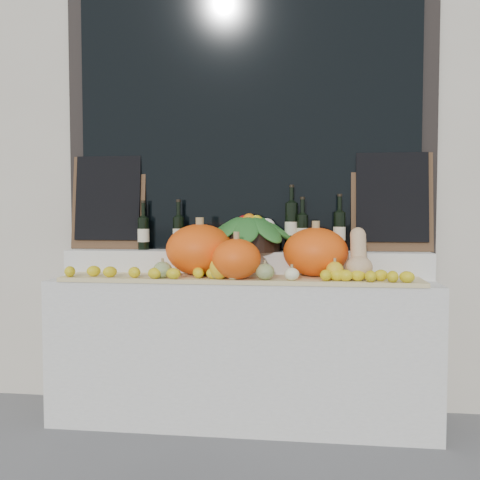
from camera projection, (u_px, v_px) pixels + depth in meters
name	position (u px, v px, depth m)	size (l,w,h in m)	color
storefront_facade	(253.00, 80.00, 3.90)	(7.00, 0.94, 4.50)	beige
display_sill	(241.00, 350.00, 3.28)	(2.30, 0.55, 0.88)	silver
rear_tier	(244.00, 263.00, 3.40)	(2.30, 0.25, 0.16)	silver
straw_bedding	(239.00, 279.00, 3.13)	(2.10, 0.32, 0.03)	tan
pumpkin_left	(200.00, 250.00, 3.23)	(0.41, 0.41, 0.31)	#FF580D
pumpkin_right	(316.00, 252.00, 3.17)	(0.39, 0.39, 0.29)	#FF580D
pumpkin_center	(236.00, 259.00, 3.03)	(0.28, 0.28, 0.23)	#FF580D
butternut_squash	(359.00, 258.00, 3.03)	(0.15, 0.21, 0.29)	tan
decorative_gourds	(241.00, 270.00, 3.03)	(1.09, 0.15, 0.15)	#38651E
lemon_heap	(237.00, 274.00, 3.02)	(2.20, 0.16, 0.06)	yellow
produce_bowl	(249.00, 232.00, 3.37)	(0.60, 0.60, 0.25)	black
wine_bottle_far_left	(144.00, 233.00, 3.48)	(0.08, 0.08, 0.32)	black
wine_bottle_near_left	(179.00, 233.00, 3.45)	(0.08, 0.08, 0.33)	black
wine_bottle_tall	(291.00, 226.00, 3.38)	(0.08, 0.08, 0.42)	black
wine_bottle_near_right	(302.00, 232.00, 3.35)	(0.08, 0.08, 0.34)	black
wine_bottle_far_right	(339.00, 231.00, 3.31)	(0.08, 0.08, 0.36)	black
chalkboard_left	(108.00, 200.00, 3.56)	(0.50, 0.10, 0.62)	#4C331E
chalkboard_right	(392.00, 200.00, 3.33)	(0.50, 0.10, 0.62)	#4C331E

